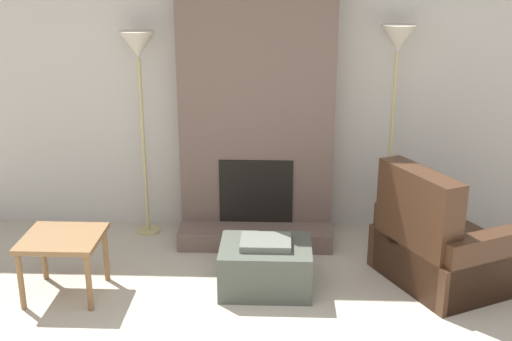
% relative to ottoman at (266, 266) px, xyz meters
% --- Properties ---
extents(wall_back, '(7.32, 0.06, 2.60)m').
position_rel_ottoman_xyz_m(wall_back, '(-0.11, 1.30, 1.11)').
color(wall_back, '#BCB7AD').
rests_on(wall_back, ground_plane).
extents(fireplace, '(1.38, 0.66, 2.60)m').
position_rel_ottoman_xyz_m(fireplace, '(-0.11, 1.08, 1.03)').
color(fireplace, brown).
rests_on(fireplace, ground_plane).
extents(ottoman, '(0.71, 0.56, 0.42)m').
position_rel_ottoman_xyz_m(ottoman, '(0.00, 0.00, 0.00)').
color(ottoman, '#474C42').
rests_on(ottoman, ground_plane).
extents(armchair, '(1.16, 1.23, 0.98)m').
position_rel_ottoman_xyz_m(armchair, '(1.36, 0.16, 0.10)').
color(armchair, '#422819').
rests_on(armchair, ground_plane).
extents(side_table, '(0.59, 0.55, 0.49)m').
position_rel_ottoman_xyz_m(side_table, '(-1.54, -0.16, 0.23)').
color(side_table, brown).
rests_on(side_table, ground_plane).
extents(floor_lamp_left, '(0.31, 0.31, 1.89)m').
position_rel_ottoman_xyz_m(floor_lamp_left, '(-1.15, 1.06, 1.47)').
color(floor_lamp_left, tan).
rests_on(floor_lamp_left, ground_plane).
extents(floor_lamp_right, '(0.31, 0.31, 1.95)m').
position_rel_ottoman_xyz_m(floor_lamp_right, '(1.10, 1.06, 1.52)').
color(floor_lamp_right, tan).
rests_on(floor_lamp_right, ground_plane).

